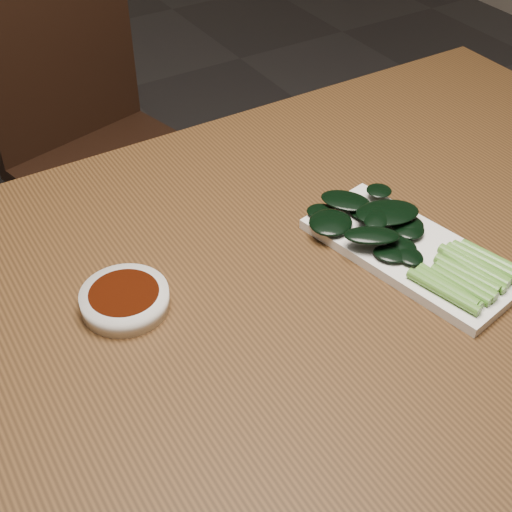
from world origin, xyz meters
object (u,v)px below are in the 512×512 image
chair_far (98,140)px  sauce_bowl (125,299)px  serving_plate (412,252)px  gai_lan (409,241)px  table (276,325)px

chair_far → sauce_bowl: chair_far is taller
serving_plate → gai_lan: size_ratio=1.03×
chair_far → gai_lan: (0.10, -0.92, 0.29)m
chair_far → sauce_bowl: size_ratio=8.44×
table → gai_lan: (0.18, -0.04, 0.10)m
serving_plate → gai_lan: (-0.00, 0.00, 0.02)m
chair_far → table: bearing=-109.0°
chair_far → gai_lan: bearing=-97.9°
chair_far → gai_lan: 0.97m
serving_plate → gai_lan: gai_lan is taller
gai_lan → table: bearing=167.3°
sauce_bowl → gai_lan: size_ratio=0.36×
table → chair_far: size_ratio=1.57×
table → gai_lan: bearing=-12.7°
table → serving_plate: size_ratio=4.66×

